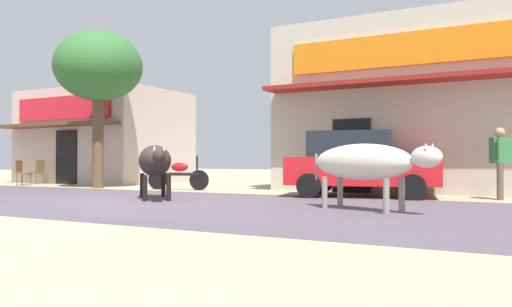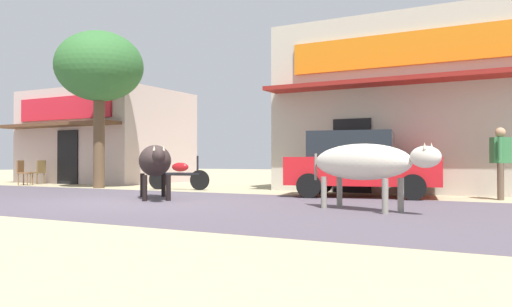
# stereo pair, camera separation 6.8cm
# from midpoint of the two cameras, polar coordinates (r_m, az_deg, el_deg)

# --- Properties ---
(ground) EXTENTS (80.00, 80.00, 0.00)m
(ground) POSITION_cam_midpoint_polar(r_m,az_deg,el_deg) (11.66, -12.53, -5.24)
(ground) COLOR tan
(asphalt_road) EXTENTS (72.00, 6.77, 0.00)m
(asphalt_road) POSITION_cam_midpoint_polar(r_m,az_deg,el_deg) (11.66, -12.53, -5.23)
(asphalt_road) COLOR #514953
(asphalt_road) RESTS_ON ground
(storefront_left_cafe) EXTENTS (6.18, 5.46, 3.81)m
(storefront_left_cafe) POSITION_cam_midpoint_polar(r_m,az_deg,el_deg) (22.96, -16.17, 1.72)
(storefront_left_cafe) COLOR #C2A9A2
(storefront_left_cafe) RESTS_ON ground
(storefront_right_club) EXTENTS (8.32, 5.46, 5.03)m
(storefront_right_club) POSITION_cam_midpoint_polar(r_m,az_deg,el_deg) (16.67, 18.36, 4.78)
(storefront_right_club) COLOR #B5AE9D
(storefront_right_club) RESTS_ON ground
(roadside_tree) EXTENTS (2.91, 2.91, 5.23)m
(roadside_tree) POSITION_cam_midpoint_polar(r_m,az_deg,el_deg) (18.10, -16.93, 9.09)
(roadside_tree) COLOR brown
(roadside_tree) RESTS_ON ground
(parked_hatchback_car) EXTENTS (4.00, 2.56, 1.64)m
(parked_hatchback_car) POSITION_cam_midpoint_polar(r_m,az_deg,el_deg) (13.24, 11.60, -1.07)
(parked_hatchback_car) COLOR red
(parked_hatchback_car) RESTS_ON ground
(parked_motorcycle) EXTENTS (2.01, 0.48, 1.06)m
(parked_motorcycle) POSITION_cam_midpoint_polar(r_m,az_deg,el_deg) (16.18, -8.39, -2.35)
(parked_motorcycle) COLOR black
(parked_motorcycle) RESTS_ON ground
(cow_near_brown) EXTENTS (2.22, 2.32, 1.28)m
(cow_near_brown) POSITION_cam_midpoint_polar(r_m,az_deg,el_deg) (12.34, -11.02, -0.84)
(cow_near_brown) COLOR #2D2220
(cow_near_brown) RESTS_ON ground
(cow_far_dark) EXTENTS (2.67, 1.44, 1.21)m
(cow_far_dark) POSITION_cam_midpoint_polar(r_m,az_deg,el_deg) (9.50, 12.10, -0.99)
(cow_far_dark) COLOR beige
(cow_far_dark) RESTS_ON ground
(pedestrian_by_shop) EXTENTS (0.48, 0.61, 1.68)m
(pedestrian_by_shop) POSITION_cam_midpoint_polar(r_m,az_deg,el_deg) (13.15, 25.68, -0.37)
(pedestrian_by_shop) COLOR brown
(pedestrian_by_shop) RESTS_ON ground
(cafe_chair_near_tree) EXTENTS (0.58, 0.58, 0.92)m
(cafe_chair_near_tree) POSITION_cam_midpoint_polar(r_m,az_deg,el_deg) (20.87, -24.36, -1.82)
(cafe_chair_near_tree) COLOR brown
(cafe_chair_near_tree) RESTS_ON ground
(cafe_chair_by_doorway) EXTENTS (0.50, 0.50, 0.92)m
(cafe_chair_by_doorway) POSITION_cam_midpoint_polar(r_m,az_deg,el_deg) (21.69, -22.93, -1.79)
(cafe_chair_by_doorway) COLOR brown
(cafe_chair_by_doorway) RESTS_ON ground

